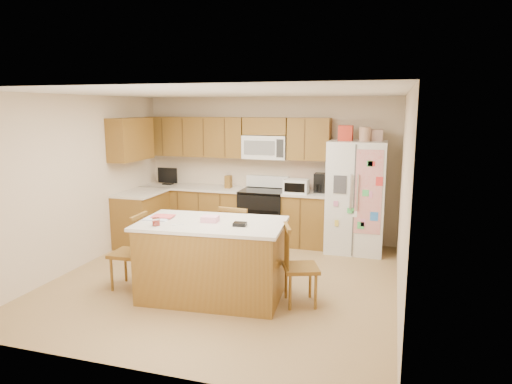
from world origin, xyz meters
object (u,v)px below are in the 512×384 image
(windsor_chair_right, at_px, (299,267))
(windsor_chair_back, at_px, (238,244))
(windsor_chair_left, at_px, (130,253))
(refrigerator, at_px, (356,195))
(island, at_px, (212,260))
(stove, at_px, (264,215))

(windsor_chair_right, bearing_deg, windsor_chair_back, 147.31)
(windsor_chair_left, relative_size, windsor_chair_back, 0.98)
(refrigerator, bearing_deg, island, -122.10)
(island, relative_size, windsor_chair_right, 1.88)
(windsor_chair_left, bearing_deg, windsor_chair_back, 31.98)
(windsor_chair_left, distance_m, windsor_chair_right, 2.20)
(refrigerator, distance_m, island, 2.89)
(windsor_chair_back, height_order, windsor_chair_right, windsor_chair_back)
(stove, distance_m, windsor_chair_back, 1.75)
(island, distance_m, windsor_chair_back, 0.74)
(stove, height_order, refrigerator, refrigerator)
(stove, xyz_separation_m, island, (0.05, -2.49, 0.01))
(island, distance_m, windsor_chair_right, 1.06)
(island, bearing_deg, stove, 91.15)
(stove, relative_size, refrigerator, 0.55)
(refrigerator, height_order, windsor_chair_right, refrigerator)
(refrigerator, xyz_separation_m, island, (-1.52, -2.42, -0.44))
(island, height_order, windsor_chair_left, island)
(island, height_order, windsor_chair_back, island)
(windsor_chair_left, relative_size, windsor_chair_right, 1.02)
(refrigerator, height_order, windsor_chair_back, refrigerator)
(windsor_chair_left, bearing_deg, stove, 66.60)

